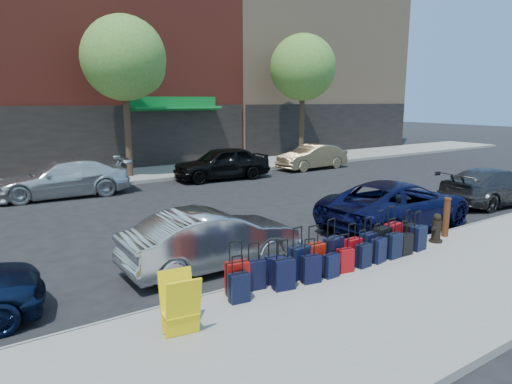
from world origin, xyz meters
TOP-DOWN VIEW (x-y plane):
  - ground at (0.00, 0.00)m, footprint 120.00×120.00m
  - sidewalk_near at (0.00, -6.50)m, footprint 60.00×4.00m
  - sidewalk_far at (0.00, 10.00)m, footprint 60.00×4.00m
  - curb_near at (0.00, -4.48)m, footprint 60.00×0.08m
  - curb_far at (0.00, 7.98)m, footprint 60.00×0.08m
  - building_right at (16.00, 17.99)m, footprint 15.00×12.12m
  - tree_center at (0.64, 9.50)m, footprint 3.80×3.80m
  - tree_right at (11.14, 9.50)m, footprint 3.80×3.80m
  - suitcase_front_0 at (-2.43, -4.82)m, footprint 0.45×0.30m
  - suitcase_front_1 at (-2.01, -4.78)m, footprint 0.40×0.26m
  - suitcase_front_2 at (-1.54, -4.76)m, footprint 0.39×0.26m
  - suitcase_front_3 at (-0.96, -4.82)m, footprint 0.46×0.30m
  - suitcase_front_4 at (-0.54, -4.81)m, footprint 0.43×0.25m
  - suitcase_front_5 at (-0.02, -4.80)m, footprint 0.48×0.33m
  - suitcase_front_6 at (0.57, -4.81)m, footprint 0.37×0.21m
  - suitcase_front_7 at (1.08, -4.81)m, footprint 0.41×0.24m
  - suitcase_front_8 at (1.47, -4.84)m, footprint 0.47×0.31m
  - suitcase_front_9 at (1.94, -4.76)m, footprint 0.48×0.30m
  - suitcase_front_10 at (2.45, -4.83)m, footprint 0.42×0.28m
  - suitcase_back_0 at (-2.57, -5.09)m, footprint 0.38×0.25m
  - suitcase_back_2 at (-1.58, -5.09)m, footprint 0.44×0.30m
  - suitcase_back_3 at (-0.94, -5.14)m, footprint 0.40×0.28m
  - suitcase_back_4 at (-0.42, -5.16)m, footprint 0.33×0.20m
  - suitcase_back_5 at (0.03, -5.11)m, footprint 0.36×0.25m
  - suitcase_back_6 at (0.56, -5.13)m, footprint 0.36×0.23m
  - suitcase_back_7 at (1.05, -5.11)m, footprint 0.40×0.27m
  - suitcase_back_8 at (1.55, -5.11)m, footprint 0.39×0.24m
  - suitcase_back_9 at (1.94, -5.12)m, footprint 0.34×0.21m
  - suitcase_back_10 at (2.49, -5.08)m, footprint 0.41×0.26m
  - fire_hydrant at (3.40, -4.93)m, footprint 0.38×0.33m
  - bollard at (4.03, -4.77)m, footprint 0.19×0.19m
  - display_rack at (-3.90, -5.53)m, footprint 0.61×0.65m
  - car_near_1 at (-1.95, -3.01)m, footprint 4.01×1.40m
  - car_near_2 at (4.04, -3.19)m, footprint 5.17×2.64m
  - car_near_3 at (9.43, -3.10)m, footprint 4.63×2.26m
  - car_far_1 at (-3.01, 6.95)m, footprint 5.08×2.37m
  - car_far_2 at (4.02, 6.91)m, footprint 4.66×2.23m
  - car_far_3 at (9.70, 7.02)m, footprint 4.05×1.47m

SIDE VIEW (x-z plane):
  - ground at x=0.00m, z-range 0.00..0.00m
  - sidewalk_near at x=0.00m, z-range 0.00..0.15m
  - sidewalk_far at x=0.00m, z-range 0.00..0.15m
  - curb_near at x=0.00m, z-range 0.00..0.15m
  - curb_far at x=0.00m, z-range 0.00..0.15m
  - suitcase_back_4 at x=-0.42m, z-range 0.00..0.78m
  - suitcase_back_5 at x=0.03m, z-range 0.00..0.80m
  - suitcase_back_9 at x=1.94m, z-range 0.00..0.80m
  - suitcase_back_6 at x=0.56m, z-range 0.00..0.81m
  - suitcase_back_0 at x=-2.57m, z-range -0.01..0.84m
  - suitcase_back_7 at x=1.05m, z-range -0.01..0.86m
  - suitcase_front_2 at x=-1.54m, z-range -0.01..0.86m
  - suitcase_back_3 at x=-0.94m, z-range -0.02..0.87m
  - suitcase_front_6 at x=0.57m, z-range -0.01..0.87m
  - suitcase_front_1 at x=-2.01m, z-range -0.02..0.88m
  - suitcase_back_8 at x=1.55m, z-range -0.02..0.89m
  - suitcase_front_10 at x=2.45m, z-range -0.02..0.90m
  - suitcase_back_10 at x=2.49m, z-range -0.03..0.91m
  - suitcase_front_7 at x=1.08m, z-range -0.03..0.92m
  - suitcase_back_2 at x=-1.58m, z-range -0.03..0.93m
  - suitcase_front_4 at x=-0.54m, z-range -0.04..0.97m
  - suitcase_front_0 at x=-2.43m, z-range -0.04..0.97m
  - suitcase_front_3 at x=-0.96m, z-range -0.04..1.00m
  - suitcase_front_8 at x=1.47m, z-range -0.05..1.01m
  - suitcase_front_5 at x=-0.02m, z-range -0.05..1.02m
  - suitcase_front_9 at x=1.94m, z-range -0.05..1.02m
  - fire_hydrant at x=3.40m, z-range 0.12..0.86m
  - display_rack at x=-3.90m, z-range 0.14..1.09m
  - car_near_3 at x=9.43m, z-range 0.00..1.30m
  - car_near_1 at x=-1.95m, z-range 0.00..1.32m
  - car_far_3 at x=9.70m, z-range 0.00..1.33m
  - bollard at x=4.03m, z-range 0.17..1.19m
  - car_near_2 at x=4.04m, z-range 0.00..1.40m
  - car_far_1 at x=-3.01m, z-range 0.00..1.43m
  - car_far_2 at x=4.02m, z-range 0.00..1.54m
  - tree_center at x=0.64m, z-range 1.78..9.05m
  - tree_right at x=11.14m, z-range 1.78..9.05m
  - building_right at x=16.00m, z-range -0.02..17.98m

